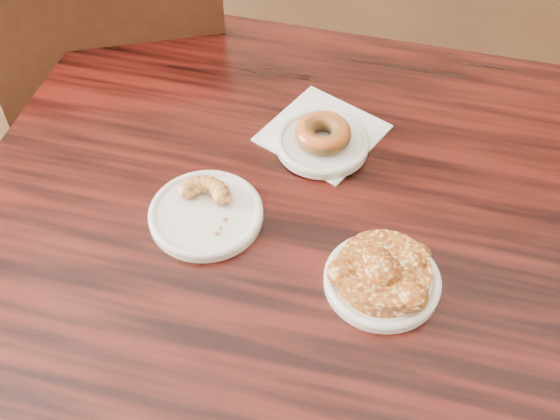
{
  "coord_description": "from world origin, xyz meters",
  "views": [
    {
      "loc": [
        -0.12,
        -0.72,
        1.53
      ],
      "look_at": [
        -0.15,
        -0.1,
        0.8
      ],
      "focal_mm": 45.0,
      "sensor_mm": 36.0,
      "label": 1
    }
  ],
  "objects_px": {
    "cafe_table": "(284,357)",
    "chair_far": "(128,98)",
    "glazed_donut": "(323,133)",
    "cruller_fragment": "(205,206)",
    "apple_fritter": "(384,269)"
  },
  "relations": [
    {
      "from": "cafe_table",
      "to": "chair_far",
      "type": "height_order",
      "value": "chair_far"
    },
    {
      "from": "chair_far",
      "to": "glazed_donut",
      "type": "xyz_separation_m",
      "value": [
        0.45,
        -0.45,
        0.33
      ]
    },
    {
      "from": "glazed_donut",
      "to": "chair_far",
      "type": "bearing_deg",
      "value": 134.9
    },
    {
      "from": "chair_far",
      "to": "glazed_donut",
      "type": "distance_m",
      "value": 0.72
    },
    {
      "from": "cruller_fragment",
      "to": "cafe_table",
      "type": "bearing_deg",
      "value": -8.57
    },
    {
      "from": "chair_far",
      "to": "apple_fritter",
      "type": "xyz_separation_m",
      "value": [
        0.53,
        -0.7,
        0.33
      ]
    },
    {
      "from": "glazed_donut",
      "to": "apple_fritter",
      "type": "xyz_separation_m",
      "value": [
        0.08,
        -0.26,
        0.0
      ]
    },
    {
      "from": "chair_far",
      "to": "cruller_fragment",
      "type": "distance_m",
      "value": 0.74
    },
    {
      "from": "glazed_donut",
      "to": "cafe_table",
      "type": "bearing_deg",
      "value": -106.97
    },
    {
      "from": "cafe_table",
      "to": "cruller_fragment",
      "type": "relative_size",
      "value": 10.36
    },
    {
      "from": "glazed_donut",
      "to": "cruller_fragment",
      "type": "height_order",
      "value": "glazed_donut"
    },
    {
      "from": "apple_fritter",
      "to": "cruller_fragment",
      "type": "relative_size",
      "value": 1.77
    },
    {
      "from": "cafe_table",
      "to": "glazed_donut",
      "type": "bearing_deg",
      "value": 84.53
    },
    {
      "from": "cafe_table",
      "to": "glazed_donut",
      "type": "relative_size",
      "value": 11.05
    },
    {
      "from": "cafe_table",
      "to": "apple_fritter",
      "type": "xyz_separation_m",
      "value": [
        0.13,
        -0.09,
        0.41
      ]
    }
  ]
}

